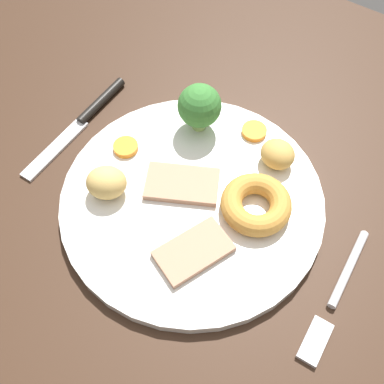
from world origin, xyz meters
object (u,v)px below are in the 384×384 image
(roast_potato_right, at_px, (106,183))
(carrot_coin_front, at_px, (126,147))
(broccoli_floret, at_px, (200,106))
(fork, at_px, (334,299))
(carrot_coin_back, at_px, (253,131))
(meat_slice_main, at_px, (182,184))
(knife, at_px, (85,118))
(yorkshire_pudding, at_px, (257,202))
(meat_slice_under, at_px, (194,251))
(roast_potato_left, at_px, (278,154))
(dinner_plate, at_px, (192,200))

(roast_potato_right, distance_m, carrot_coin_front, 0.06)
(broccoli_floret, distance_m, fork, 0.26)
(carrot_coin_back, bearing_deg, meat_slice_main, 76.71)
(knife, bearing_deg, carrot_coin_back, 114.35)
(meat_slice_main, bearing_deg, carrot_coin_front, -3.18)
(meat_slice_main, height_order, carrot_coin_back, meat_slice_main)
(yorkshire_pudding, xyz_separation_m, carrot_coin_back, (0.06, -0.09, -0.01))
(yorkshire_pudding, bearing_deg, carrot_coin_back, -57.81)
(yorkshire_pudding, relative_size, carrot_coin_front, 2.63)
(meat_slice_under, height_order, knife, meat_slice_under)
(carrot_coin_front, xyz_separation_m, fork, (-0.28, 0.02, -0.01))
(meat_slice_under, height_order, carrot_coin_front, meat_slice_under)
(broccoli_floret, xyz_separation_m, knife, (0.13, 0.06, -0.05))
(yorkshire_pudding, height_order, roast_potato_left, roast_potato_left)
(carrot_coin_front, height_order, broccoli_floret, broccoli_floret)
(roast_potato_left, bearing_deg, carrot_coin_front, 28.31)
(meat_slice_under, relative_size, carrot_coin_back, 2.52)
(dinner_plate, height_order, roast_potato_right, roast_potato_right)
(dinner_plate, xyz_separation_m, carrot_coin_front, (0.10, -0.01, 0.01))
(yorkshire_pudding, xyz_separation_m, broccoli_floret, (0.12, -0.06, 0.02))
(knife, bearing_deg, meat_slice_main, 81.85)
(carrot_coin_back, bearing_deg, carrot_coin_front, 43.88)
(roast_potato_left, xyz_separation_m, knife, (0.24, 0.07, -0.02))
(carrot_coin_front, relative_size, fork, 0.19)
(yorkshire_pudding, height_order, carrot_coin_back, yorkshire_pudding)
(dinner_plate, distance_m, meat_slice_main, 0.02)
(dinner_plate, xyz_separation_m, broccoli_floret, (0.05, -0.09, 0.04))
(meat_slice_under, relative_size, fork, 0.50)
(yorkshire_pudding, distance_m, roast_potato_right, 0.17)
(meat_slice_under, relative_size, knife, 0.41)
(yorkshire_pudding, bearing_deg, broccoli_floret, -27.53)
(yorkshire_pudding, bearing_deg, roast_potato_right, 27.10)
(carrot_coin_front, distance_m, carrot_coin_back, 0.16)
(roast_potato_right, bearing_deg, roast_potato_left, -133.47)
(dinner_plate, xyz_separation_m, fork, (-0.18, 0.01, -0.00))
(meat_slice_under, distance_m, carrot_coin_back, 0.18)
(yorkshire_pudding, relative_size, roast_potato_right, 1.74)
(yorkshire_pudding, distance_m, roast_potato_left, 0.07)
(dinner_plate, height_order, carrot_coin_back, carrot_coin_back)
(fork, bearing_deg, broccoli_floret, -116.70)
(knife, bearing_deg, broccoli_floret, 114.19)
(meat_slice_under, bearing_deg, fork, -163.35)
(broccoli_floret, relative_size, knife, 0.34)
(roast_potato_left, bearing_deg, fork, 140.06)
(roast_potato_right, height_order, carrot_coin_front, roast_potato_right)
(meat_slice_under, bearing_deg, roast_potato_right, -3.82)
(broccoli_floret, bearing_deg, knife, 25.74)
(meat_slice_main, bearing_deg, knife, -6.60)
(roast_potato_right, xyz_separation_m, fork, (-0.26, -0.03, -0.03))
(dinner_plate, distance_m, roast_potato_left, 0.11)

